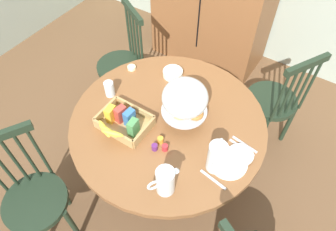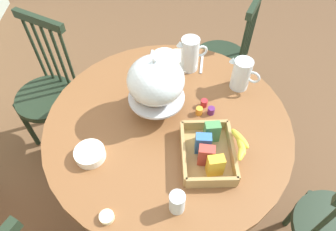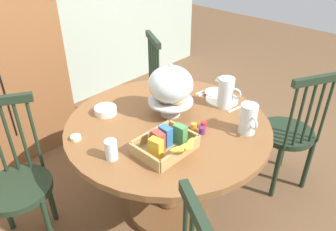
% 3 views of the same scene
% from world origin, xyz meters
% --- Properties ---
extents(ground_plane, '(10.00, 10.00, 0.00)m').
position_xyz_m(ground_plane, '(0.00, 0.00, 0.00)').
color(ground_plane, brown).
extents(dining_table, '(1.24, 1.24, 0.74)m').
position_xyz_m(dining_table, '(-0.02, -0.03, 0.54)').
color(dining_table, brown).
rests_on(dining_table, ground_plane).
extents(windsor_chair_facing_door, '(0.45, 0.45, 0.97)m').
position_xyz_m(windsor_chair_facing_door, '(0.79, -0.47, 0.45)').
color(windsor_chair_facing_door, '#1E2D1E').
rests_on(windsor_chair_facing_door, ground_plane).
extents(windsor_chair_far_side, '(0.45, 0.45, 0.97)m').
position_xyz_m(windsor_chair_far_side, '(0.45, 0.76, 0.45)').
color(windsor_chair_far_side, '#1E2D1E').
rests_on(windsor_chair_far_side, ground_plane).
extents(pastry_stand_with_dome, '(0.28, 0.28, 0.34)m').
position_xyz_m(pastry_stand_with_dome, '(0.06, 0.03, 0.94)').
color(pastry_stand_with_dome, silver).
rests_on(pastry_stand_with_dome, dining_table).
extents(orange_juice_pitcher, '(0.10, 0.18, 0.20)m').
position_xyz_m(orange_juice_pitcher, '(0.38, -0.16, 0.83)').
color(orange_juice_pitcher, silver).
rests_on(orange_juice_pitcher, dining_table).
extents(milk_pitcher, '(0.12, 0.17, 0.18)m').
position_xyz_m(milk_pitcher, '(0.22, -0.43, 0.82)').
color(milk_pitcher, silver).
rests_on(milk_pitcher, dining_table).
extents(cereal_basket, '(0.32, 0.30, 0.12)m').
position_xyz_m(cereal_basket, '(-0.22, -0.22, 0.79)').
color(cereal_basket, tan).
rests_on(cereal_basket, dining_table).
extents(china_plate_large, '(0.22, 0.22, 0.01)m').
position_xyz_m(china_plate_large, '(0.44, -0.10, 0.75)').
color(china_plate_large, white).
rests_on(china_plate_large, dining_table).
extents(china_plate_small, '(0.15, 0.15, 0.01)m').
position_xyz_m(china_plate_small, '(0.47, -0.02, 0.76)').
color(china_plate_small, white).
rests_on(china_plate_small, china_plate_large).
extents(cereal_bowl, '(0.14, 0.14, 0.04)m').
position_xyz_m(cereal_bowl, '(-0.21, 0.33, 0.76)').
color(cereal_bowl, white).
rests_on(cereal_bowl, dining_table).
extents(drinking_glass, '(0.06, 0.06, 0.11)m').
position_xyz_m(drinking_glass, '(-0.46, -0.05, 0.80)').
color(drinking_glass, silver).
rests_on(drinking_glass, dining_table).
extents(butter_dish, '(0.06, 0.06, 0.02)m').
position_xyz_m(butter_dish, '(-0.50, 0.23, 0.75)').
color(butter_dish, beige).
rests_on(butter_dish, dining_table).
extents(jam_jar_strawberry, '(0.04, 0.04, 0.04)m').
position_xyz_m(jam_jar_strawberry, '(0.09, -0.22, 0.76)').
color(jam_jar_strawberry, '#B7282D').
rests_on(jam_jar_strawberry, dining_table).
extents(jam_jar_apricot, '(0.04, 0.04, 0.04)m').
position_xyz_m(jam_jar_apricot, '(0.03, -0.19, 0.76)').
color(jam_jar_apricot, orange).
rests_on(jam_jar_apricot, dining_table).
extents(jam_jar_grape, '(0.04, 0.04, 0.04)m').
position_xyz_m(jam_jar_grape, '(0.03, -0.25, 0.76)').
color(jam_jar_grape, '#5B2366').
rests_on(jam_jar_grape, dining_table).
extents(table_knife, '(0.17, 0.04, 0.01)m').
position_xyz_m(table_knife, '(0.46, 0.04, 0.74)').
color(table_knife, silver).
rests_on(table_knife, dining_table).
extents(dinner_fork, '(0.17, 0.04, 0.01)m').
position_xyz_m(dinner_fork, '(0.46, 0.07, 0.74)').
color(dinner_fork, silver).
rests_on(dinner_fork, dining_table).
extents(soup_spoon, '(0.17, 0.04, 0.01)m').
position_xyz_m(soup_spoon, '(0.41, -0.24, 0.74)').
color(soup_spoon, silver).
rests_on(soup_spoon, dining_table).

